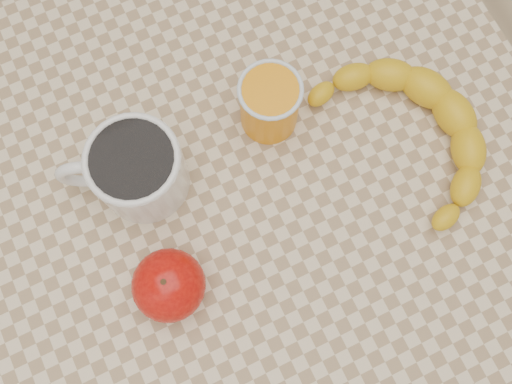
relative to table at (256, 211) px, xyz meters
name	(u,v)px	position (x,y,z in m)	size (l,w,h in m)	color
ground	(256,269)	(0.00, 0.00, -0.66)	(3.00, 3.00, 0.00)	tan
table	(256,211)	(0.00, 0.00, 0.00)	(0.80, 0.80, 0.75)	beige
coffee_mug	(136,169)	(-0.12, 0.08, 0.14)	(0.17, 0.14, 0.09)	silver
orange_juice_glass	(270,104)	(0.06, 0.09, 0.13)	(0.08, 0.08, 0.09)	orange
apple	(169,285)	(-0.14, -0.06, 0.12)	(0.10, 0.10, 0.08)	#8C0404
banana	(411,134)	(0.21, -0.02, 0.11)	(0.23, 0.31, 0.05)	gold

